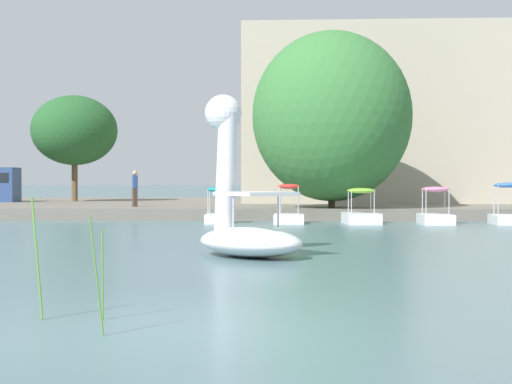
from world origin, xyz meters
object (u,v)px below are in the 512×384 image
pedal_boat_red (289,213)px  pedal_boat_lime (361,214)px  swan_boat (243,212)px  pedal_boat_teal (218,211)px  pedal_boat_blue (506,212)px  tree_sapling_by_fence (75,130)px  person_on_path (135,188)px  pedal_boat_pink (435,213)px  tree_willow_near_path (332,116)px

pedal_boat_red → pedal_boat_lime: bearing=-1.8°
swan_boat → pedal_boat_teal: bearing=97.5°
pedal_boat_red → pedal_boat_lime: (2.80, -0.09, -0.01)m
pedal_boat_red → pedal_boat_blue: size_ratio=0.94×
pedal_boat_red → tree_sapling_by_fence: bearing=130.5°
pedal_boat_red → person_on_path: (-6.99, 4.63, 0.97)m
pedal_boat_red → pedal_boat_pink: (5.63, -0.31, 0.03)m
swan_boat → pedal_boat_pink: swan_boat is taller
swan_boat → pedal_boat_teal: size_ratio=2.06×
pedal_boat_pink → tree_sapling_by_fence: size_ratio=0.32×
tree_sapling_by_fence → pedal_boat_red: bearing=-49.5°
pedal_boat_lime → tree_willow_near_path: bearing=105.3°
pedal_boat_blue → tree_willow_near_path: size_ratio=0.20×
pedal_boat_lime → person_on_path: person_on_path is taller
swan_boat → pedal_boat_teal: swan_boat is taller
pedal_boat_red → swan_boat: bearing=-93.7°
tree_sapling_by_fence → person_on_path: tree_sapling_by_fence is taller
person_on_path → pedal_boat_red: bearing=-33.5°
pedal_boat_red → pedal_boat_blue: bearing=-1.4°
swan_boat → person_on_path: size_ratio=2.26×
swan_boat → person_on_path: 19.84m
pedal_boat_pink → swan_boat: bearing=-115.1°
pedal_boat_teal → tree_sapling_by_fence: bearing=123.5°
pedal_boat_red → tree_willow_near_path: (1.80, 3.56, 4.07)m
pedal_boat_pink → tree_willow_near_path: tree_willow_near_path is taller
pedal_boat_pink → pedal_boat_blue: pedal_boat_blue is taller
pedal_boat_lime → tree_sapling_by_fence: bearing=136.2°
swan_boat → pedal_boat_teal: (-1.88, 14.26, -0.51)m
pedal_boat_blue → person_on_path: (-15.34, 4.83, 0.90)m
person_on_path → pedal_boat_pink: bearing=-21.4°
pedal_boat_teal → pedal_boat_pink: 8.43m
pedal_boat_red → pedal_boat_blue: 8.35m
pedal_boat_blue → person_on_path: person_on_path is taller
pedal_boat_red → tree_sapling_by_fence: (-12.33, 14.43, 4.13)m
pedal_boat_red → pedal_boat_pink: 5.64m
tree_willow_near_path → person_on_path: 9.38m
pedal_boat_teal → pedal_boat_blue: 11.14m
pedal_boat_blue → tree_sapling_by_fence: size_ratio=0.29×
pedal_boat_teal → tree_sapling_by_fence: tree_sapling_by_fence is taller
pedal_boat_teal → pedal_boat_red: pedal_boat_red is taller
tree_sapling_by_fence → swan_boat: bearing=-68.3°
pedal_boat_pink → pedal_boat_red: bearing=176.8°
pedal_boat_lime → tree_willow_near_path: tree_willow_near_path is taller
swan_boat → pedal_boat_red: 14.30m
swan_boat → pedal_boat_teal: 14.39m
pedal_boat_red → pedal_boat_lime: 2.80m
pedal_boat_teal → pedal_boat_pink: pedal_boat_pink is taller
pedal_boat_teal → pedal_boat_blue: pedal_boat_blue is taller
tree_willow_near_path → person_on_path: size_ratio=5.90×
pedal_boat_blue → pedal_boat_pink: bearing=-177.8°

